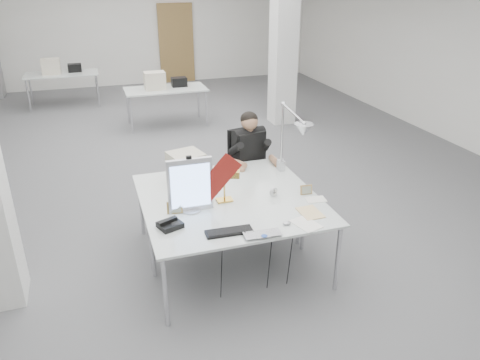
{
  "coord_description": "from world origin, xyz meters",
  "views": [
    {
      "loc": [
        -1.25,
        -6.22,
        2.93
      ],
      "look_at": [
        0.13,
        -2.0,
        0.92
      ],
      "focal_mm": 35.0,
      "sensor_mm": 36.0,
      "label": 1
    }
  ],
  "objects_px": {
    "office_chair": "(248,167)",
    "bankers_lamp": "(224,184)",
    "architect_lamp": "(291,145)",
    "beige_monitor": "(186,167)",
    "monitor": "(190,185)",
    "laptop": "(264,237)",
    "seated_person": "(249,146)",
    "desk_phone": "(170,225)",
    "desk_main": "(243,219)"
  },
  "relations": [
    {
      "from": "office_chair",
      "to": "architect_lamp",
      "type": "bearing_deg",
      "value": -86.58
    },
    {
      "from": "monitor",
      "to": "bankers_lamp",
      "type": "distance_m",
      "value": 0.39
    },
    {
      "from": "monitor",
      "to": "architect_lamp",
      "type": "bearing_deg",
      "value": 19.35
    },
    {
      "from": "bankers_lamp",
      "to": "architect_lamp",
      "type": "distance_m",
      "value": 0.94
    },
    {
      "from": "desk_phone",
      "to": "beige_monitor",
      "type": "bearing_deg",
      "value": 49.51
    },
    {
      "from": "bankers_lamp",
      "to": "desk_phone",
      "type": "relative_size",
      "value": 1.86
    },
    {
      "from": "laptop",
      "to": "office_chair",
      "type": "bearing_deg",
      "value": 77.89
    },
    {
      "from": "seated_person",
      "to": "bankers_lamp",
      "type": "distance_m",
      "value": 1.26
    },
    {
      "from": "desk_main",
      "to": "bankers_lamp",
      "type": "distance_m",
      "value": 0.45
    },
    {
      "from": "desk_phone",
      "to": "office_chair",
      "type": "bearing_deg",
      "value": 29.72
    },
    {
      "from": "office_chair",
      "to": "beige_monitor",
      "type": "xyz_separation_m",
      "value": [
        -0.9,
        -0.52,
        0.33
      ]
    },
    {
      "from": "bankers_lamp",
      "to": "laptop",
      "type": "bearing_deg",
      "value": -61.47
    },
    {
      "from": "desk_phone",
      "to": "architect_lamp",
      "type": "bearing_deg",
      "value": 4.71
    },
    {
      "from": "monitor",
      "to": "desk_phone",
      "type": "height_order",
      "value": "monitor"
    },
    {
      "from": "seated_person",
      "to": "monitor",
      "type": "distance_m",
      "value": 1.56
    },
    {
      "from": "office_chair",
      "to": "beige_monitor",
      "type": "height_order",
      "value": "office_chair"
    },
    {
      "from": "desk_main",
      "to": "seated_person",
      "type": "xyz_separation_m",
      "value": [
        0.57,
        1.48,
        0.16
      ]
    },
    {
      "from": "desk_main",
      "to": "seated_person",
      "type": "bearing_deg",
      "value": 68.84
    },
    {
      "from": "monitor",
      "to": "office_chair",
      "type": "bearing_deg",
      "value": 51.19
    },
    {
      "from": "office_chair",
      "to": "seated_person",
      "type": "xyz_separation_m",
      "value": [
        0.0,
        -0.05,
        0.31
      ]
    },
    {
      "from": "architect_lamp",
      "to": "desk_phone",
      "type": "bearing_deg",
      "value": -158.39
    },
    {
      "from": "office_chair",
      "to": "bankers_lamp",
      "type": "distance_m",
      "value": 1.35
    },
    {
      "from": "laptop",
      "to": "seated_person",
      "type": "bearing_deg",
      "value": 77.52
    },
    {
      "from": "monitor",
      "to": "bankers_lamp",
      "type": "bearing_deg",
      "value": 15.47
    },
    {
      "from": "architect_lamp",
      "to": "beige_monitor",
      "type": "bearing_deg",
      "value": 162.4
    },
    {
      "from": "monitor",
      "to": "laptop",
      "type": "relative_size",
      "value": 1.61
    },
    {
      "from": "monitor",
      "to": "beige_monitor",
      "type": "xyz_separation_m",
      "value": [
        0.11,
        0.71,
        -0.11
      ]
    },
    {
      "from": "seated_person",
      "to": "desk_phone",
      "type": "relative_size",
      "value": 4.63
    },
    {
      "from": "seated_person",
      "to": "laptop",
      "type": "distance_m",
      "value": 1.97
    },
    {
      "from": "monitor",
      "to": "architect_lamp",
      "type": "height_order",
      "value": "architect_lamp"
    },
    {
      "from": "desk_main",
      "to": "bankers_lamp",
      "type": "height_order",
      "value": "bankers_lamp"
    },
    {
      "from": "office_chair",
      "to": "architect_lamp",
      "type": "xyz_separation_m",
      "value": [
        0.22,
        -0.81,
        0.57
      ]
    },
    {
      "from": "laptop",
      "to": "monitor",
      "type": "bearing_deg",
      "value": 127.13
    },
    {
      "from": "laptop",
      "to": "architect_lamp",
      "type": "bearing_deg",
      "value": 59.86
    },
    {
      "from": "desk_main",
      "to": "architect_lamp",
      "type": "height_order",
      "value": "architect_lamp"
    },
    {
      "from": "bankers_lamp",
      "to": "architect_lamp",
      "type": "xyz_separation_m",
      "value": [
        0.86,
        0.32,
        0.22
      ]
    },
    {
      "from": "seated_person",
      "to": "beige_monitor",
      "type": "bearing_deg",
      "value": -164.36
    },
    {
      "from": "seated_person",
      "to": "laptop",
      "type": "relative_size",
      "value": 2.76
    },
    {
      "from": "desk_main",
      "to": "beige_monitor",
      "type": "relative_size",
      "value": 5.12
    },
    {
      "from": "beige_monitor",
      "to": "bankers_lamp",
      "type": "bearing_deg",
      "value": -80.67
    },
    {
      "from": "architect_lamp",
      "to": "desk_main",
      "type": "bearing_deg",
      "value": -140.76
    },
    {
      "from": "office_chair",
      "to": "laptop",
      "type": "bearing_deg",
      "value": -116.55
    },
    {
      "from": "laptop",
      "to": "bankers_lamp",
      "type": "xyz_separation_m",
      "value": [
        -0.13,
        0.82,
        0.17
      ]
    },
    {
      "from": "laptop",
      "to": "architect_lamp",
      "type": "relative_size",
      "value": 0.42
    },
    {
      "from": "seated_person",
      "to": "beige_monitor",
      "type": "xyz_separation_m",
      "value": [
        -0.9,
        -0.47,
        0.02
      ]
    },
    {
      "from": "monitor",
      "to": "seated_person",
      "type": "bearing_deg",
      "value": 50.01
    },
    {
      "from": "desk_main",
      "to": "bankers_lamp",
      "type": "relative_size",
      "value": 4.78
    },
    {
      "from": "laptop",
      "to": "desk_phone",
      "type": "bearing_deg",
      "value": 151.51
    },
    {
      "from": "architect_lamp",
      "to": "bankers_lamp",
      "type": "bearing_deg",
      "value": -162.71
    },
    {
      "from": "bankers_lamp",
      "to": "architect_lamp",
      "type": "relative_size",
      "value": 0.46
    }
  ]
}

